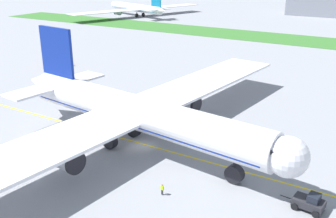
# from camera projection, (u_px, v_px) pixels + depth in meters

# --- Properties ---
(ground_plane) EXTENTS (600.00, 600.00, 0.00)m
(ground_plane) POSITION_uv_depth(u_px,v_px,m) (142.00, 146.00, 64.86)
(ground_plane) COLOR gray
(ground_plane) RESTS_ON ground
(apron_taxi_line) EXTENTS (280.00, 0.36, 0.01)m
(apron_taxi_line) POSITION_uv_depth(u_px,v_px,m) (145.00, 144.00, 65.47)
(apron_taxi_line) COLOR yellow
(apron_taxi_line) RESTS_ON ground
(grass_median_strip) EXTENTS (320.00, 24.00, 0.10)m
(grass_median_strip) POSITION_uv_depth(u_px,v_px,m) (302.00, 40.00, 152.64)
(grass_median_strip) COLOR #38722D
(grass_median_strip) RESTS_ON ground
(airliner_foreground) EXTENTS (56.12, 89.79, 17.90)m
(airliner_foreground) POSITION_uv_depth(u_px,v_px,m) (134.00, 112.00, 62.62)
(airliner_foreground) COLOR white
(airliner_foreground) RESTS_ON ground
(pushback_tug) EXTENTS (5.58, 2.93, 2.29)m
(pushback_tug) POSITION_uv_depth(u_px,v_px,m) (309.00, 202.00, 47.88)
(pushback_tug) COLOR #26262B
(pushback_tug) RESTS_ON ground
(ground_crew_wingwalker_port) EXTENTS (0.55, 0.30, 1.58)m
(ground_crew_wingwalker_port) POSITION_uv_depth(u_px,v_px,m) (162.00, 188.00, 50.97)
(ground_crew_wingwalker_port) COLOR black
(ground_crew_wingwalker_port) RESTS_ON ground
(service_truck_fuel_bowser) EXTENTS (5.97, 3.06, 2.72)m
(service_truck_fuel_bowser) POSITION_uv_depth(u_px,v_px,m) (60.00, 60.00, 115.42)
(service_truck_fuel_bowser) COLOR #B21E19
(service_truck_fuel_bowser) RESTS_ON ground
(parked_airliner_far_left) EXTENTS (48.97, 81.48, 13.63)m
(parked_airliner_far_left) POSITION_uv_depth(u_px,v_px,m) (137.00, 8.00, 219.52)
(parked_airliner_far_left) COLOR white
(parked_airliner_far_left) RESTS_ON ground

